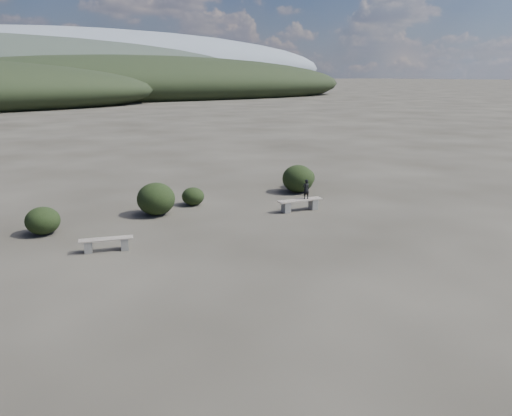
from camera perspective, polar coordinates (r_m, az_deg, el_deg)
ground at (r=14.81m, az=7.44°, el=-7.06°), size 1200.00×1200.00×0.00m
bench_left at (r=16.86m, az=-16.73°, el=-3.90°), size 1.73×0.84×0.43m
bench_right at (r=20.97m, az=5.04°, el=0.47°), size 1.98×0.70×0.49m
seated_person at (r=20.96m, az=5.74°, el=2.16°), size 0.32×0.23×0.84m
shrub_a at (r=19.35m, az=-23.20°, el=-1.34°), size 1.21×1.21×0.99m
shrub_b at (r=20.63m, az=-11.35°, el=1.03°), size 1.54×1.54×1.32m
shrub_c at (r=21.97m, az=-7.21°, el=1.34°), size 0.98×0.98×0.78m
shrub_d at (r=24.26m, az=4.82°, el=3.36°), size 1.53×1.53×1.33m
shrub_e at (r=25.40m, az=5.38°, el=3.50°), size 1.21×1.21×1.01m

